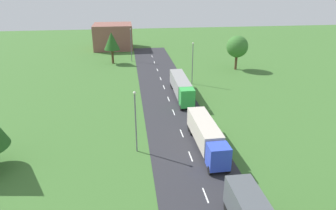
% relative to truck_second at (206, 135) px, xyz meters
% --- Properties ---
extents(road, '(10.00, 140.00, 0.06)m').
position_rel_truck_second_xyz_m(road, '(-2.37, -3.88, -2.02)').
color(road, '#2B2B30').
rests_on(road, ground).
extents(lane_marking_centre, '(0.16, 123.20, 0.01)m').
position_rel_truck_second_xyz_m(lane_marking_centre, '(-2.37, -6.51, -1.98)').
color(lane_marking_centre, white).
rests_on(lane_marking_centre, road).
extents(truck_second, '(2.65, 12.32, 3.41)m').
position_rel_truck_second_xyz_m(truck_second, '(0.00, 0.00, 0.00)').
color(truck_second, blue).
rests_on(truck_second, road).
extents(truck_third, '(2.65, 14.22, 3.57)m').
position_rel_truck_second_xyz_m(truck_third, '(0.17, 19.59, 0.06)').
color(truck_third, green).
rests_on(truck_third, road).
extents(lamppost_second, '(0.36, 0.36, 8.18)m').
position_rel_truck_second_xyz_m(lamppost_second, '(-8.96, 0.58, 2.52)').
color(lamppost_second, slate).
rests_on(lamppost_second, ground).
extents(lamppost_third, '(0.36, 0.36, 8.84)m').
position_rel_truck_second_xyz_m(lamppost_third, '(3.86, 27.14, 2.85)').
color(lamppost_third, slate).
rests_on(lamppost_third, ground).
extents(lamppost_fourth, '(0.36, 0.36, 8.92)m').
position_rel_truck_second_xyz_m(lamppost_fourth, '(-8.40, 48.96, 2.89)').
color(lamppost_fourth, slate).
rests_on(lamppost_fourth, ground).
extents(tree_birch, '(4.16, 4.16, 8.25)m').
position_rel_truck_second_xyz_m(tree_birch, '(-13.43, 47.25, 3.85)').
color(tree_birch, '#513823').
rests_on(tree_birch, ground).
extents(tree_maple, '(5.24, 5.24, 8.30)m').
position_rel_truck_second_xyz_m(tree_maple, '(17.05, 37.14, 3.59)').
color(tree_maple, '#513823').
rests_on(tree_maple, ground).
extents(distant_building, '(12.10, 11.83, 7.76)m').
position_rel_truck_second_xyz_m(distant_building, '(-13.74, 67.35, 1.83)').
color(distant_building, brown).
rests_on(distant_building, ground).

